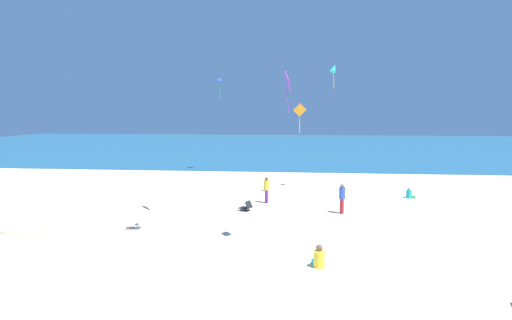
% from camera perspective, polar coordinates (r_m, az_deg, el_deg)
% --- Properties ---
extents(ground_plane, '(120.00, 120.00, 0.00)m').
position_cam_1_polar(ground_plane, '(25.70, 0.96, -5.99)').
color(ground_plane, beige).
extents(ocean_water, '(120.00, 60.00, 0.05)m').
position_cam_1_polar(ocean_water, '(69.50, 4.15, 1.86)').
color(ocean_water, '#236084').
rests_on(ocean_water, ground_plane).
extents(dune_mound, '(9.45, 6.61, 2.22)m').
position_cam_1_polar(dune_mound, '(25.05, -23.61, -6.86)').
color(dune_mound, beige).
rests_on(dune_mound, ground_plane).
extents(beach_chair_far_right, '(0.70, 0.57, 0.62)m').
position_cam_1_polar(beach_chair_far_right, '(21.66, -15.21, -7.83)').
color(beach_chair_far_right, white).
rests_on(beach_chair_far_right, ground_plane).
extents(beach_chair_far_left, '(0.82, 0.78, 0.56)m').
position_cam_1_polar(beach_chair_far_left, '(24.54, -1.27, -6.00)').
color(beach_chair_far_left, black).
rests_on(beach_chair_far_left, ground_plane).
extents(person_0, '(0.57, 0.34, 0.70)m').
position_cam_1_polar(person_0, '(29.60, 19.20, -4.18)').
color(person_0, '#19ADB2').
rests_on(person_0, ground_plane).
extents(person_1, '(0.43, 0.43, 1.57)m').
position_cam_1_polar(person_1, '(26.44, 1.38, -3.63)').
color(person_1, purple).
rests_on(person_1, ground_plane).
extents(person_2, '(0.50, 0.72, 0.83)m').
position_cam_1_polar(person_2, '(16.16, 8.11, -12.47)').
color(person_2, yellow).
rests_on(person_2, ground_plane).
extents(person_3, '(0.43, 0.43, 1.64)m').
position_cam_1_polar(person_3, '(24.19, 11.06, -4.60)').
color(person_3, red).
rests_on(person_3, ground_plane).
extents(kite_teal, '(0.75, 0.77, 1.71)m').
position_cam_1_polar(kite_teal, '(30.88, 10.03, 11.59)').
color(kite_teal, '#1EADAD').
extents(kite_blue, '(0.88, 0.93, 1.87)m').
position_cam_1_polar(kite_blue, '(40.12, -4.64, 10.28)').
color(kite_blue, blue).
extents(kite_orange, '(0.87, 0.36, 1.92)m').
position_cam_1_polar(kite_orange, '(28.60, 5.67, 6.34)').
color(kite_orange, orange).
extents(kite_purple, '(0.24, 0.81, 1.65)m').
position_cam_1_polar(kite_purple, '(17.50, 4.13, 9.94)').
color(kite_purple, purple).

